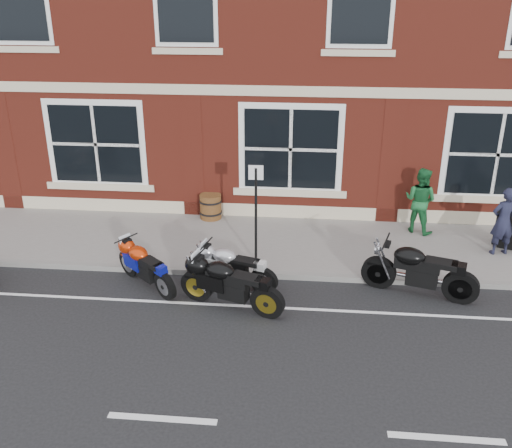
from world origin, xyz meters
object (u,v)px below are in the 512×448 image
object	(u,v)px
barrel_planter	(211,206)
parking_sign	(256,207)
moto_sport_red	(146,264)
moto_sport_black	(230,282)
pedestrian_left	(503,221)
a_board_sign	(510,230)
moto_sport_silver	(232,265)
pedestrian_right	(420,200)
moto_naked_black	(418,268)

from	to	relation	value
barrel_planter	parking_sign	xyz separation A→B (m)	(1.41, -2.35, 0.95)
moto_sport_red	moto_sport_black	world-z (taller)	moto_sport_black
pedestrian_left	a_board_sign	xyz separation A→B (m)	(0.27, 0.27, -0.33)
moto_sport_silver	parking_sign	distance (m)	1.38
pedestrian_right	parking_sign	world-z (taller)	parking_sign
barrel_planter	moto_sport_red	bearing A→B (deg)	-102.00
barrel_planter	moto_sport_black	bearing A→B (deg)	-75.39
moto_sport_black	pedestrian_left	xyz separation A→B (m)	(5.76, 2.72, 0.34)
moto_sport_red	pedestrian_left	size ratio (longest dim) A/B	0.97
moto_sport_red	moto_sport_black	size ratio (longest dim) A/B	0.73
moto_sport_silver	pedestrian_right	size ratio (longest dim) A/B	1.14
moto_sport_red	a_board_sign	size ratio (longest dim) A/B	1.67
moto_naked_black	pedestrian_left	bearing A→B (deg)	-31.39
a_board_sign	parking_sign	size ratio (longest dim) A/B	0.41
moto_sport_red	parking_sign	size ratio (longest dim) A/B	0.69
moto_sport_black	pedestrian_left	bearing A→B (deg)	-45.47
moto_naked_black	pedestrian_right	xyz separation A→B (m)	(0.50, 2.94, 0.34)
moto_sport_red	pedestrian_right	bearing A→B (deg)	-20.62
moto_sport_silver	moto_naked_black	bearing A→B (deg)	-72.04
moto_sport_black	pedestrian_left	distance (m)	6.38
moto_sport_black	barrel_planter	distance (m)	4.31
moto_sport_red	pedestrian_left	bearing A→B (deg)	-33.35
moto_naked_black	pedestrian_left	xyz separation A→B (m)	(2.13, 1.84, 0.31)
moto_sport_black	pedestrian_right	size ratio (longest dim) A/B	1.29
moto_sport_black	moto_sport_silver	size ratio (longest dim) A/B	1.13
pedestrian_right	a_board_sign	world-z (taller)	pedestrian_right
a_board_sign	pedestrian_right	bearing A→B (deg)	-179.37
moto_sport_black	pedestrian_right	world-z (taller)	pedestrian_right
moto_naked_black	pedestrian_left	distance (m)	2.83
moto_sport_red	pedestrian_left	world-z (taller)	pedestrian_left
pedestrian_right	parking_sign	bearing A→B (deg)	62.26
moto_sport_silver	barrel_planter	xyz separation A→B (m)	(-1.02, 3.34, -0.05)
moto_naked_black	barrel_planter	size ratio (longest dim) A/B	3.46
moto_sport_silver	pedestrian_right	xyz separation A→B (m)	(4.19, 2.98, 0.44)
moto_sport_red	moto_naked_black	bearing A→B (deg)	-46.37
pedestrian_left	a_board_sign	distance (m)	0.51
moto_sport_red	moto_sport_black	distance (m)	1.95
moto_sport_red	parking_sign	distance (m)	2.58
a_board_sign	barrel_planter	xyz separation A→B (m)	(-7.12, 1.18, -0.13)
moto_sport_silver	a_board_sign	world-z (taller)	a_board_sign
moto_sport_red	pedestrian_right	xyz separation A→B (m)	(5.96, 3.13, 0.43)
parking_sign	moto_sport_black	bearing A→B (deg)	-100.11
moto_sport_black	barrel_planter	xyz separation A→B (m)	(-1.09, 4.17, -0.12)
a_board_sign	barrel_planter	size ratio (longest dim) A/B	1.41
pedestrian_right	parking_sign	xyz separation A→B (m)	(-3.81, -2.00, 0.46)
parking_sign	barrel_planter	bearing A→B (deg)	120.88
moto_naked_black	moto_sport_silver	bearing A→B (deg)	108.36
pedestrian_left	pedestrian_right	distance (m)	1.97
a_board_sign	parking_sign	world-z (taller)	parking_sign
barrel_planter	parking_sign	size ratio (longest dim) A/B	0.29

